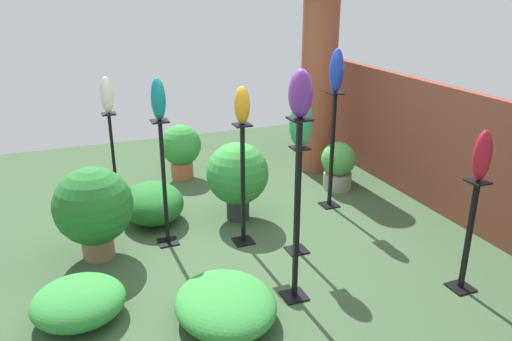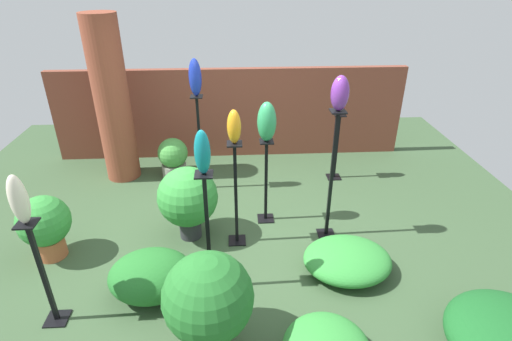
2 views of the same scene
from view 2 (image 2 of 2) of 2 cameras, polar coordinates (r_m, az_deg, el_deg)
The scene contains 24 objects.
ground_plane at distance 4.75m, azimuth -3.38°, elevation -10.15°, with size 8.00×8.00×0.00m, color #385133.
brick_wall_back at distance 6.54m, azimuth -3.68°, elevation 8.15°, with size 5.60×0.12×1.45m, color brown.
brick_pillar at distance 6.00m, azimuth -19.85°, elevation 9.26°, with size 0.48×0.48×2.34m, color brown.
pedestal_ivory at distance 3.99m, azimuth -27.96°, elevation -13.52°, with size 0.20×0.20×1.07m.
pedestal_cobalt at distance 5.55m, azimuth -7.98°, elevation 3.21°, with size 0.20×0.20×1.37m.
pedestal_ruby at distance 5.97m, azimuth 11.39°, elevation 2.88°, with size 0.20×0.20×1.01m.
pedestal_jade at distance 4.86m, azimuth 1.43°, elevation -2.15°, with size 0.20×0.20×1.08m.
pedestal_teal at distance 3.83m, azimuth -6.83°, elevation -9.70°, with size 0.20×0.20×1.29m.
pedestal_violet at distance 4.54m, azimuth 10.67°, elevation -1.60°, with size 0.20×0.20×1.56m.
pedestal_amber at distance 4.43m, azimuth -2.88°, elevation -4.12°, with size 0.20×0.20×1.25m.
art_vase_ivory at distance 3.56m, azimuth -30.77°, elevation -3.60°, with size 0.13×0.15×0.43m, color beige.
art_vase_cobalt at distance 5.23m, azimuth -8.69°, elevation 13.01°, with size 0.16×0.16×0.48m, color #192D9E.
art_vase_ruby at distance 5.70m, azimuth 12.11°, elevation 9.86°, with size 0.14×0.15×0.42m, color maroon.
art_vase_jade at distance 4.50m, azimuth 1.55°, elevation 6.96°, with size 0.22×0.21×0.46m, color #2D9356.
art_vase_teal at distance 3.36m, azimuth -7.68°, elevation 2.58°, with size 0.14×0.14×0.40m, color #0F727A.
art_vase_violet at distance 4.14m, azimuth 11.90°, elevation 10.75°, with size 0.19×0.18×0.36m, color #6B2D8C.
art_vase_amber at distance 4.04m, azimuth -3.16°, elevation 6.26°, with size 0.14×0.15×0.36m, color orange.
potted_plant_front_right at distance 4.85m, azimuth -27.96°, elevation -6.76°, with size 0.55×0.55×0.74m.
potted_plant_front_left at distance 6.06m, azimuth -11.74°, elevation 1.87°, with size 0.44×0.44×0.62m.
potted_plant_back_center at distance 4.61m, azimuth -9.72°, elevation -3.92°, with size 0.69×0.69×0.89m.
potted_plant_mid_right at distance 3.37m, azimuth -6.86°, elevation -17.79°, with size 0.74×0.74×0.91m.
foliage_bed_west at distance 4.05m, azimuth 32.66°, elevation -19.63°, with size 1.02×1.03×0.42m, color #195923.
foliage_bed_center at distance 4.38m, azimuth 12.90°, elevation -12.33°, with size 0.92×0.79×0.29m, color #338C38.
foliage_bed_rear at distance 4.12m, azimuth -14.73°, elevation -14.28°, with size 0.82×0.69×0.43m, color #236B28.
Camera 2 is at (0.06, -3.75, 2.91)m, focal length 28.00 mm.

